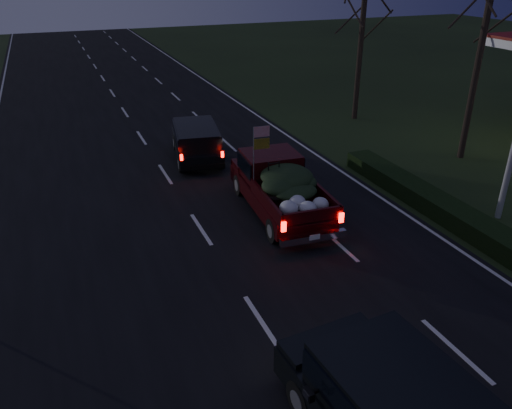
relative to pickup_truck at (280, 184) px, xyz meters
name	(u,v)px	position (x,y,z in m)	size (l,w,h in m)	color
ground	(262,323)	(-2.87, -5.24, -1.03)	(120.00, 120.00, 0.00)	black
road_asphalt	(262,323)	(-2.87, -5.24, -1.02)	(14.00, 120.00, 0.02)	black
hedge_row	(438,206)	(4.93, -2.24, -0.73)	(1.00, 10.00, 0.60)	black
bare_tree_mid	(490,2)	(9.63, 1.76, 5.32)	(3.60, 3.60, 8.50)	black
bare_tree_far	(363,17)	(8.63, 8.76, 4.20)	(3.60, 3.60, 7.00)	black
pickup_truck	(280,184)	(0.00, 0.00, 0.00)	(2.40, 5.39, 2.76)	#360709
lead_suv	(196,139)	(-1.18, 5.91, -0.10)	(2.51, 4.55, 1.24)	black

